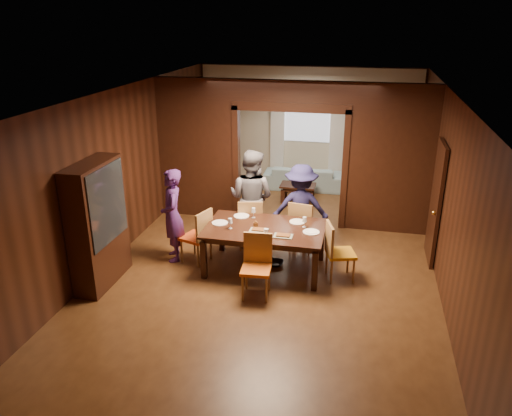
% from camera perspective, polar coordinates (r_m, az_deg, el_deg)
% --- Properties ---
extents(floor, '(9.00, 9.00, 0.00)m').
position_cam_1_polar(floor, '(9.03, 2.09, -5.44)').
color(floor, '#492A14').
rests_on(floor, ground).
extents(ceiling, '(5.50, 9.00, 0.02)m').
position_cam_1_polar(ceiling, '(8.15, 2.37, 13.10)').
color(ceiling, silver).
rests_on(ceiling, room_walls).
extents(room_walls, '(5.52, 9.01, 2.90)m').
position_cam_1_polar(room_walls, '(10.25, 4.14, 6.81)').
color(room_walls, black).
rests_on(room_walls, floor).
extents(person_purple, '(0.61, 0.71, 1.64)m').
position_cam_1_polar(person_purple, '(8.71, -9.53, -0.84)').
color(person_purple, '#482264').
rests_on(person_purple, floor).
extents(person_grey, '(1.02, 0.88, 1.82)m').
position_cam_1_polar(person_grey, '(9.15, -0.54, 1.16)').
color(person_grey, slate).
rests_on(person_grey, floor).
extents(person_navy, '(1.10, 0.71, 1.60)m').
position_cam_1_polar(person_navy, '(9.03, 5.13, 0.07)').
color(person_navy, '#1D1B44').
rests_on(person_navy, floor).
extents(sofa, '(1.94, 0.80, 0.56)m').
position_cam_1_polar(sofa, '(12.46, 5.43, 3.53)').
color(sofa, '#94B8C2').
rests_on(sofa, floor).
extents(serving_bowl, '(0.29, 0.29, 0.07)m').
position_cam_1_polar(serving_bowl, '(8.35, 2.27, -1.72)').
color(serving_bowl, black).
rests_on(serving_bowl, dining_table).
extents(dining_table, '(1.97, 1.22, 0.76)m').
position_cam_1_polar(dining_table, '(8.42, 1.01, -4.63)').
color(dining_table, black).
rests_on(dining_table, floor).
extents(coffee_table, '(0.80, 0.50, 0.40)m').
position_cam_1_polar(coffee_table, '(11.58, 4.79, 1.74)').
color(coffee_table, black).
rests_on(coffee_table, floor).
extents(chair_left, '(0.56, 0.56, 0.97)m').
position_cam_1_polar(chair_left, '(8.69, -6.92, -3.15)').
color(chair_left, '#D24513').
rests_on(chair_left, floor).
extents(chair_right, '(0.55, 0.55, 0.97)m').
position_cam_1_polar(chair_right, '(8.18, 9.67, -4.93)').
color(chair_right, '#C27912').
rests_on(chair_right, floor).
extents(chair_far_l, '(0.53, 0.53, 0.97)m').
position_cam_1_polar(chair_far_l, '(9.14, -0.64, -1.72)').
color(chair_far_l, red).
rests_on(chair_far_l, floor).
extents(chair_far_r, '(0.51, 0.51, 0.97)m').
position_cam_1_polar(chair_far_r, '(9.08, 5.37, -1.98)').
color(chair_far_r, orange).
rests_on(chair_far_r, floor).
extents(chair_near, '(0.47, 0.47, 0.97)m').
position_cam_1_polar(chair_near, '(7.59, 0.01, -6.80)').
color(chair_near, '#CB5813').
rests_on(chair_near, floor).
extents(hutch, '(0.40, 1.20, 2.00)m').
position_cam_1_polar(hutch, '(8.15, -17.63, -1.81)').
color(hutch, black).
rests_on(hutch, floor).
extents(door_right, '(0.06, 0.90, 2.10)m').
position_cam_1_polar(door_right, '(9.05, 19.85, 0.56)').
color(door_right, black).
rests_on(door_right, floor).
extents(window_far, '(1.20, 0.03, 1.30)m').
position_cam_1_polar(window_far, '(12.68, 5.92, 10.46)').
color(window_far, silver).
rests_on(window_far, back_wall).
extents(curtain_left, '(0.35, 0.06, 2.40)m').
position_cam_1_polar(curtain_left, '(12.84, 2.47, 8.63)').
color(curtain_left, white).
rests_on(curtain_left, back_wall).
extents(curtain_right, '(0.35, 0.06, 2.40)m').
position_cam_1_polar(curtain_right, '(12.67, 9.23, 8.21)').
color(curtain_right, white).
rests_on(curtain_right, back_wall).
extents(plate_left, '(0.27, 0.27, 0.01)m').
position_cam_1_polar(plate_left, '(8.45, -4.15, -1.70)').
color(plate_left, white).
rests_on(plate_left, dining_table).
extents(plate_far_l, '(0.27, 0.27, 0.01)m').
position_cam_1_polar(plate_far_l, '(8.72, -1.67, -0.91)').
color(plate_far_l, white).
rests_on(plate_far_l, dining_table).
extents(plate_far_r, '(0.27, 0.27, 0.01)m').
position_cam_1_polar(plate_far_r, '(8.50, 4.75, -1.58)').
color(plate_far_r, white).
rests_on(plate_far_r, dining_table).
extents(plate_right, '(0.27, 0.27, 0.01)m').
position_cam_1_polar(plate_right, '(8.13, 6.32, -2.74)').
color(plate_right, white).
rests_on(plate_right, dining_table).
extents(plate_near, '(0.27, 0.27, 0.01)m').
position_cam_1_polar(plate_near, '(7.92, 0.45, -3.27)').
color(plate_near, white).
rests_on(plate_near, dining_table).
extents(platter_a, '(0.30, 0.20, 0.04)m').
position_cam_1_polar(platter_a, '(8.13, 0.33, -2.51)').
color(platter_a, gray).
rests_on(platter_a, dining_table).
extents(platter_b, '(0.30, 0.20, 0.04)m').
position_cam_1_polar(platter_b, '(7.94, 3.12, -3.16)').
color(platter_b, gray).
rests_on(platter_b, dining_table).
extents(wineglass_left, '(0.08, 0.08, 0.18)m').
position_cam_1_polar(wineglass_left, '(8.20, -2.96, -1.78)').
color(wineglass_left, silver).
rests_on(wineglass_left, dining_table).
extents(wineglass_far, '(0.08, 0.08, 0.18)m').
position_cam_1_polar(wineglass_far, '(8.63, -0.29, -0.55)').
color(wineglass_far, silver).
rests_on(wineglass_far, dining_table).
extents(wineglass_right, '(0.08, 0.08, 0.18)m').
position_cam_1_polar(wineglass_right, '(8.28, 5.56, -1.61)').
color(wineglass_right, silver).
rests_on(wineglass_right, dining_table).
extents(tumbler, '(0.07, 0.07, 0.14)m').
position_cam_1_polar(tumbler, '(7.89, 1.15, -2.86)').
color(tumbler, white).
rests_on(tumbler, dining_table).
extents(condiment_jar, '(0.08, 0.08, 0.11)m').
position_cam_1_polar(condiment_jar, '(8.24, -0.04, -1.88)').
color(condiment_jar, '#522D13').
rests_on(condiment_jar, dining_table).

